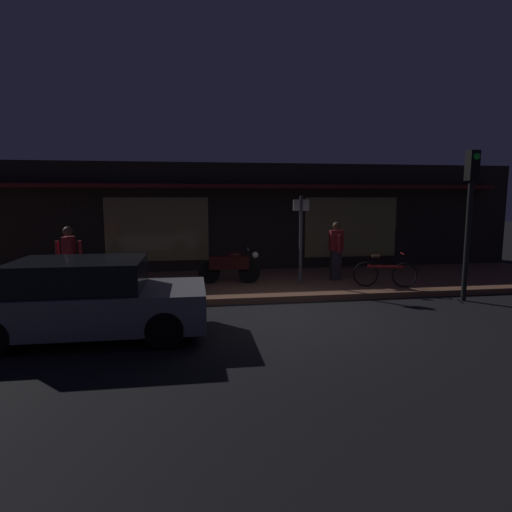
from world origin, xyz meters
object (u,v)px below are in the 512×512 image
Objects in this scene: bicycle_parked at (385,274)px; person_bystander at (336,250)px; person_photographer at (69,260)px; sign_post at (301,234)px; parked_car_near at (87,299)px; traffic_light_pole at (470,199)px; motorcycle at (230,265)px.

bicycle_parked is 1.59m from person_bystander.
person_bystander is (7.00, 0.88, 0.00)m from person_photographer.
sign_post is 5.94m from parked_car_near.
bicycle_parked is 7.40m from parked_car_near.
traffic_light_pole reaches higher than bicycle_parked.
sign_post is at bearing 34.98° from parked_car_near.
sign_post is at bearing 160.04° from bicycle_parked.
motorcycle is at bearing 12.55° from person_photographer.
bicycle_parked is 2.74m from traffic_light_pole.
sign_post is (5.85, 0.49, 0.48)m from person_photographer.
sign_post reaches higher than bicycle_parked.
motorcycle is 4.15m from bicycle_parked.
person_bystander is (3.03, 0.00, 0.38)m from motorcycle.
person_bystander reaches higher than bicycle_parked.
person_bystander is 7.06m from parked_car_near.
parked_car_near is (-8.43, -1.46, -1.77)m from traffic_light_pole.
person_bystander is 0.41× the size of parked_car_near.
parked_car_near is at bearing -159.34° from bicycle_parked.
person_photographer is 5.89m from sign_post.
motorcycle is 1.06× the size of bicycle_parked.
traffic_light_pole is (5.50, -2.31, 1.83)m from motorcycle.
bicycle_parked is 0.96× the size of person_bystander.
traffic_light_pole reaches higher than parked_car_near.
traffic_light_pole is at bearing -37.35° from bicycle_parked.
motorcycle reaches higher than bicycle_parked.
person_photographer is 3.07m from parked_car_near.
sign_post is (-1.15, -0.39, 0.48)m from person_bystander.
motorcycle is 0.71× the size of sign_post.
person_bystander is at bearing 0.03° from motorcycle.
motorcycle is 1.02× the size of person_bystander.
traffic_light_pole is 8.74m from parked_car_near.
sign_post reaches higher than parked_car_near.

